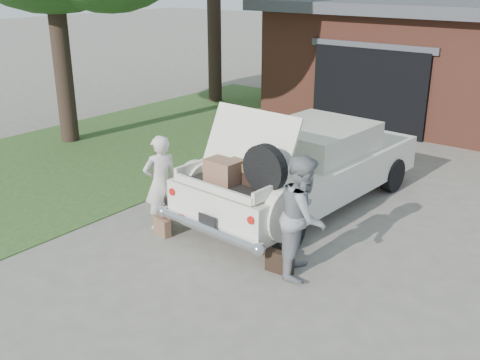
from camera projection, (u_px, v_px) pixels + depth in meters
The scene contains 7 objects.
ground at pixel (215, 260), 8.37m from camera, with size 90.00×90.00×0.00m, color gray.
grass_strip at pixel (124, 147), 13.76m from camera, with size 6.00×16.00×0.02m, color #2D4C1E.
sedan at pixel (304, 166), 10.07m from camera, with size 2.26×5.21×2.03m.
woman_left at pixel (161, 183), 9.16m from camera, with size 0.58×0.38×1.60m, color beige.
woman_right at pixel (303, 216), 7.75m from camera, with size 0.85×0.66×1.74m, color gray.
suitcase_left at pixel (162, 226), 9.14m from camera, with size 0.38×0.12×0.29m, color brown.
suitcase_right at pixel (280, 262), 7.97m from camera, with size 0.41×0.13×0.32m, color black.
Camera 1 is at (4.88, -5.61, 4.04)m, focal length 42.00 mm.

